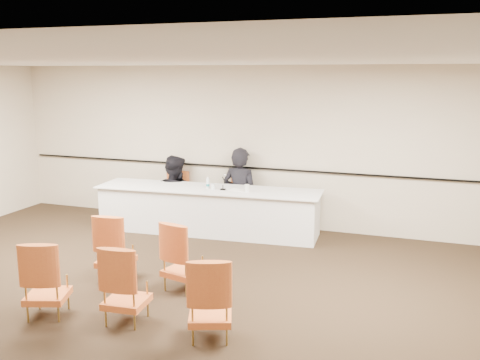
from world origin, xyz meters
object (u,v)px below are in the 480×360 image
aud_chair_back_mid (126,283)px  drinking_glass (213,187)px  panelist_second (175,201)px  aud_chair_front_mid (183,255)px  panelist_main (240,198)px  panelist_second_chair (174,197)px  panel_table (208,210)px  aud_chair_front_left (115,246)px  panelist_main_chair (240,201)px  aud_chair_back_right (210,297)px  aud_chair_back_left (46,278)px  microphone (223,182)px  water_bottle (208,183)px  coffee_cup (247,188)px

aud_chair_back_mid → drinking_glass: bearing=91.1°
panelist_second → aud_chair_front_mid: 3.48m
panelist_main → panelist_second_chair: panelist_main is taller
panel_table → panelist_main: size_ratio=2.10×
panel_table → aud_chair_front_left: aud_chair_front_left is taller
aud_chair_front_left → aud_chair_back_mid: size_ratio=1.00×
panelist_main_chair → drinking_glass: panelist_main_chair is taller
panelist_main_chair → aud_chair_front_left: same height
panelist_second_chair → panelist_second: bearing=0.0°
panelist_main_chair → panelist_second_chair: (-1.33, -0.10, 0.00)m
drinking_glass → aud_chair_front_mid: bearing=-76.5°
panelist_second_chair → aud_chair_back_right: same height
panelist_main → panelist_main_chair: (-0.00, 0.00, -0.05)m
aud_chair_back_left → aud_chair_front_left: bearing=65.7°
panel_table → aud_chair_back_right: 3.98m
aud_chair_back_mid → panelist_main_chair: bearing=86.4°
panelist_main → microphone: 0.79m
water_bottle → panel_table: bearing=-75.7°
aud_chair_front_mid → coffee_cup: bearing=102.2°
panelist_main_chair → aud_chair_back_mid: 4.25m
panel_table → water_bottle: bearing=100.0°
aud_chair_front_mid → aud_chair_back_mid: bearing=-87.8°
water_bottle → coffee_cup: bearing=-5.2°
panelist_main_chair → panelist_second: panelist_second is taller
coffee_cup → aud_chair_back_right: (0.81, -3.60, -0.41)m
aud_chair_back_mid → aud_chair_back_right: same height
aud_chair_back_mid → aud_chair_back_left: bearing=-174.8°
panelist_main_chair → panel_table: bearing=-126.8°
panelist_main → aud_chair_front_left: panelist_main is taller
water_bottle → aud_chair_back_right: water_bottle is taller
microphone → aud_chair_back_right: microphone is taller
drinking_glass → aud_chair_back_left: size_ratio=0.11×
aud_chair_back_right → aud_chair_back_left: bearing=163.4°
microphone → aud_chair_back_mid: bearing=-93.7°
panel_table → aud_chair_back_left: size_ratio=4.30×
water_bottle → aud_chair_back_mid: bearing=-82.1°
panel_table → aud_chair_back_left: 3.83m
panelist_second_chair → water_bottle: 1.16m
water_bottle → coffee_cup: 0.77m
panelist_second → coffee_cup: panelist_second is taller
water_bottle → aud_chair_front_mid: water_bottle is taller
aud_chair_back_left → panelist_main: bearing=59.6°
coffee_cup → aud_chair_front_left: 2.71m
coffee_cup → aud_chair_back_left: size_ratio=0.14×
drinking_glass → aud_chair_back_mid: aud_chair_back_mid is taller
water_bottle → aud_chair_front_left: bearing=-98.0°
panelist_second_chair → microphone: 1.44m
aud_chair_back_right → panelist_main: bearing=84.8°
drinking_glass → coffee_cup: coffee_cup is taller
panel_table → panelist_second: bearing=146.5°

